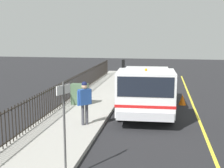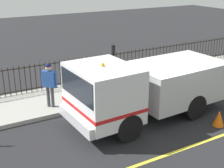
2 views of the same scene
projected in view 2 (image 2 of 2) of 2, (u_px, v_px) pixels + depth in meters
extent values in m
plane|color=#232326|center=(164.00, 114.00, 12.02)|extent=(59.96, 59.96, 0.00)
cube|color=#A3A099|center=(121.00, 87.00, 14.67)|extent=(2.87, 27.26, 0.16)
cube|color=yellow|center=(207.00, 141.00, 10.16)|extent=(0.12, 24.53, 0.01)
cube|color=white|center=(103.00, 92.00, 10.43)|extent=(2.53, 2.09, 1.85)
cube|color=black|center=(103.00, 81.00, 10.28)|extent=(2.34, 2.12, 0.81)
cube|color=silver|center=(176.00, 80.00, 12.16)|extent=(2.61, 3.82, 1.46)
cube|color=silver|center=(76.00, 120.00, 10.16)|extent=(2.33, 0.30, 0.36)
cube|color=red|center=(103.00, 103.00, 10.57)|extent=(2.56, 2.11, 0.12)
cylinder|color=black|center=(128.00, 127.00, 10.02)|extent=(0.34, 0.97, 0.96)
cylinder|color=black|center=(95.00, 104.00, 11.77)|extent=(0.34, 0.97, 0.96)
cylinder|color=black|center=(195.00, 107.00, 11.54)|extent=(0.34, 0.97, 0.96)
cylinder|color=black|center=(157.00, 89.00, 13.29)|extent=(0.34, 0.97, 0.96)
sphere|color=orange|center=(103.00, 65.00, 10.09)|extent=(0.12, 0.12, 0.12)
cylinder|color=black|center=(113.00, 73.00, 11.76)|extent=(0.14, 0.14, 2.22)
cube|color=#264C99|center=(49.00, 79.00, 11.92)|extent=(0.53, 0.52, 0.64)
sphere|color=tan|center=(48.00, 68.00, 11.76)|extent=(0.24, 0.24, 0.24)
sphere|color=#14193F|center=(48.00, 66.00, 11.74)|extent=(0.23, 0.23, 0.23)
cylinder|color=#3F3F47|center=(48.00, 96.00, 12.20)|extent=(0.13, 0.13, 0.86)
cylinder|color=#3F3F47|center=(52.00, 97.00, 12.15)|extent=(0.13, 0.13, 0.86)
cylinder|color=#264C99|center=(42.00, 79.00, 12.00)|extent=(0.09, 0.09, 0.61)
cylinder|color=#264C99|center=(56.00, 80.00, 11.85)|extent=(0.09, 0.09, 0.61)
cylinder|color=black|center=(224.00, 47.00, 19.28)|extent=(0.04, 0.04, 1.28)
cylinder|color=black|center=(222.00, 47.00, 19.18)|extent=(0.04, 0.04, 1.28)
cylinder|color=black|center=(219.00, 47.00, 19.07)|extent=(0.04, 0.04, 1.28)
cylinder|color=black|center=(216.00, 48.00, 18.96)|extent=(0.04, 0.04, 1.28)
cylinder|color=black|center=(214.00, 48.00, 18.86)|extent=(0.04, 0.04, 1.28)
cylinder|color=black|center=(211.00, 49.00, 18.75)|extent=(0.04, 0.04, 1.28)
cylinder|color=black|center=(208.00, 49.00, 18.64)|extent=(0.04, 0.04, 1.28)
cylinder|color=black|center=(205.00, 50.00, 18.53)|extent=(0.04, 0.04, 1.28)
cylinder|color=black|center=(203.00, 50.00, 18.43)|extent=(0.04, 0.04, 1.28)
cylinder|color=black|center=(200.00, 51.00, 18.32)|extent=(0.04, 0.04, 1.28)
cylinder|color=black|center=(197.00, 51.00, 18.21)|extent=(0.04, 0.04, 1.28)
cylinder|color=black|center=(194.00, 52.00, 18.11)|extent=(0.04, 0.04, 1.28)
cylinder|color=black|center=(191.00, 52.00, 18.00)|extent=(0.04, 0.04, 1.28)
cylinder|color=black|center=(188.00, 53.00, 17.89)|extent=(0.04, 0.04, 1.28)
cylinder|color=black|center=(185.00, 53.00, 17.78)|extent=(0.04, 0.04, 1.28)
cylinder|color=black|center=(182.00, 54.00, 17.68)|extent=(0.04, 0.04, 1.28)
cylinder|color=black|center=(179.00, 54.00, 17.57)|extent=(0.04, 0.04, 1.28)
cylinder|color=black|center=(176.00, 55.00, 17.46)|extent=(0.04, 0.04, 1.28)
cylinder|color=black|center=(173.00, 55.00, 17.36)|extent=(0.04, 0.04, 1.28)
cylinder|color=black|center=(170.00, 56.00, 17.25)|extent=(0.04, 0.04, 1.28)
cylinder|color=black|center=(166.00, 56.00, 17.14)|extent=(0.04, 0.04, 1.28)
cylinder|color=black|center=(163.00, 57.00, 17.03)|extent=(0.04, 0.04, 1.28)
cylinder|color=black|center=(160.00, 57.00, 16.93)|extent=(0.04, 0.04, 1.28)
cylinder|color=black|center=(156.00, 58.00, 16.82)|extent=(0.04, 0.04, 1.28)
cylinder|color=black|center=(153.00, 58.00, 16.71)|extent=(0.04, 0.04, 1.28)
cylinder|color=black|center=(149.00, 59.00, 16.61)|extent=(0.04, 0.04, 1.28)
cylinder|color=black|center=(146.00, 59.00, 16.50)|extent=(0.04, 0.04, 1.28)
cylinder|color=black|center=(142.00, 60.00, 16.39)|extent=(0.04, 0.04, 1.28)
cylinder|color=black|center=(139.00, 61.00, 16.29)|extent=(0.04, 0.04, 1.28)
cylinder|color=black|center=(135.00, 61.00, 16.18)|extent=(0.04, 0.04, 1.28)
cylinder|color=black|center=(131.00, 62.00, 16.07)|extent=(0.04, 0.04, 1.28)
cylinder|color=black|center=(128.00, 62.00, 15.96)|extent=(0.04, 0.04, 1.28)
cylinder|color=black|center=(124.00, 63.00, 15.86)|extent=(0.04, 0.04, 1.28)
cylinder|color=black|center=(120.00, 64.00, 15.75)|extent=(0.04, 0.04, 1.28)
cylinder|color=black|center=(116.00, 64.00, 15.64)|extent=(0.04, 0.04, 1.28)
cylinder|color=black|center=(112.00, 65.00, 15.54)|extent=(0.04, 0.04, 1.28)
cylinder|color=black|center=(108.00, 66.00, 15.43)|extent=(0.04, 0.04, 1.28)
cylinder|color=black|center=(104.00, 66.00, 15.32)|extent=(0.04, 0.04, 1.28)
cylinder|color=black|center=(100.00, 67.00, 15.21)|extent=(0.04, 0.04, 1.28)
cylinder|color=black|center=(96.00, 68.00, 15.11)|extent=(0.04, 0.04, 1.28)
cylinder|color=black|center=(92.00, 68.00, 15.00)|extent=(0.04, 0.04, 1.28)
cylinder|color=black|center=(87.00, 69.00, 14.89)|extent=(0.04, 0.04, 1.28)
cylinder|color=black|center=(83.00, 70.00, 14.79)|extent=(0.04, 0.04, 1.28)
cylinder|color=black|center=(79.00, 70.00, 14.68)|extent=(0.04, 0.04, 1.28)
cylinder|color=black|center=(74.00, 71.00, 14.57)|extent=(0.04, 0.04, 1.28)
cylinder|color=black|center=(70.00, 72.00, 14.46)|extent=(0.04, 0.04, 1.28)
cylinder|color=black|center=(65.00, 73.00, 14.36)|extent=(0.04, 0.04, 1.28)
cylinder|color=black|center=(60.00, 73.00, 14.25)|extent=(0.04, 0.04, 1.28)
cylinder|color=black|center=(56.00, 74.00, 14.14)|extent=(0.04, 0.04, 1.28)
cylinder|color=black|center=(51.00, 75.00, 14.04)|extent=(0.04, 0.04, 1.28)
cylinder|color=black|center=(46.00, 76.00, 13.93)|extent=(0.04, 0.04, 1.28)
cylinder|color=black|center=(41.00, 77.00, 13.82)|extent=(0.04, 0.04, 1.28)
cylinder|color=black|center=(36.00, 78.00, 13.71)|extent=(0.04, 0.04, 1.28)
cylinder|color=black|center=(31.00, 78.00, 13.61)|extent=(0.04, 0.04, 1.28)
cylinder|color=black|center=(25.00, 79.00, 13.50)|extent=(0.04, 0.04, 1.28)
cylinder|color=black|center=(20.00, 80.00, 13.39)|extent=(0.04, 0.04, 1.28)
cylinder|color=black|center=(15.00, 81.00, 13.29)|extent=(0.04, 0.04, 1.28)
cylinder|color=black|center=(9.00, 82.00, 13.18)|extent=(0.04, 0.04, 1.28)
cylinder|color=black|center=(4.00, 83.00, 13.07)|extent=(0.04, 0.04, 1.28)
cube|color=black|center=(108.00, 55.00, 15.24)|extent=(0.04, 23.17, 0.04)
cube|color=black|center=(108.00, 75.00, 15.60)|extent=(0.04, 23.17, 0.04)
cube|color=#4C6B4C|center=(110.00, 72.00, 14.66)|extent=(0.89, 0.40, 1.10)
cone|color=orange|center=(219.00, 118.00, 11.06)|extent=(0.40, 0.40, 0.58)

